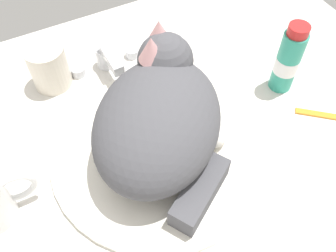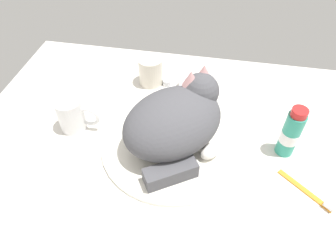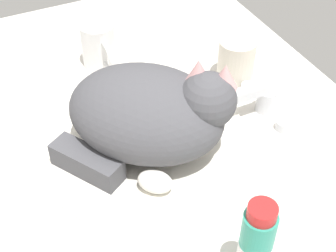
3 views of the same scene
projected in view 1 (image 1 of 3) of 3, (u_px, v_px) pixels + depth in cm
name	position (u px, v px, depth cm)	size (l,w,h in cm)	color
ground_plane	(159.00, 156.00, 64.21)	(110.00, 82.50, 3.00)	silver
sink_basin	(159.00, 150.00, 62.59)	(36.45, 36.45, 1.04)	white
faucet	(107.00, 58.00, 72.80)	(14.57, 10.29, 6.47)	silver
cat	(160.00, 117.00, 56.78)	(31.58, 32.02, 17.00)	#4C4C51
rinse_cup	(49.00, 67.00, 69.25)	(7.29, 7.29, 8.67)	silver
toothpaste_bottle	(288.00, 60.00, 66.92)	(4.45, 4.45, 14.36)	teal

